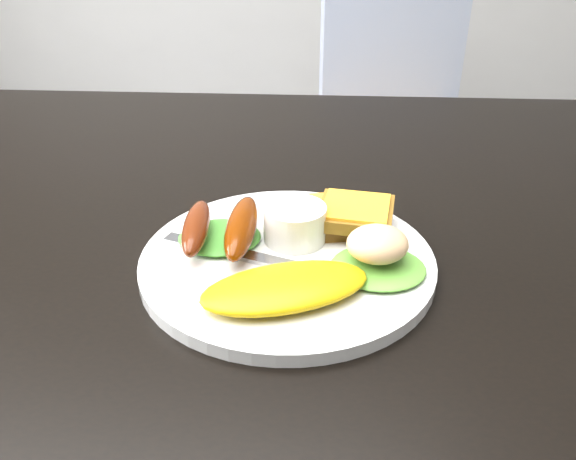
{
  "coord_description": "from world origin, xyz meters",
  "views": [
    {
      "loc": [
        0.12,
        -0.58,
        1.03
      ],
      "look_at": [
        0.09,
        -0.14,
        0.78
      ],
      "focal_mm": 35.0,
      "sensor_mm": 36.0,
      "label": 1
    }
  ],
  "objects_px": {
    "person": "(213,46)",
    "plate": "(287,260)",
    "dining_table": "(218,207)",
    "dining_chair": "(395,130)"
  },
  "relations": [
    {
      "from": "person",
      "to": "plate",
      "type": "relative_size",
      "value": 5.74
    },
    {
      "from": "plate",
      "to": "dining_chair",
      "type": "bearing_deg",
      "value": 78.35
    },
    {
      "from": "dining_table",
      "to": "plate",
      "type": "xyz_separation_m",
      "value": [
        0.09,
        -0.15,
        0.03
      ]
    },
    {
      "from": "dining_table",
      "to": "plate",
      "type": "bearing_deg",
      "value": -58.8
    },
    {
      "from": "dining_table",
      "to": "person",
      "type": "xyz_separation_m",
      "value": [
        -0.13,
        0.72,
        0.03
      ]
    },
    {
      "from": "dining_table",
      "to": "plate",
      "type": "relative_size",
      "value": 4.51
    },
    {
      "from": "dining_table",
      "to": "person",
      "type": "bearing_deg",
      "value": 100.39
    },
    {
      "from": "dining_table",
      "to": "person",
      "type": "height_order",
      "value": "person"
    },
    {
      "from": "person",
      "to": "plate",
      "type": "distance_m",
      "value": 0.9
    },
    {
      "from": "dining_table",
      "to": "plate",
      "type": "distance_m",
      "value": 0.18
    }
  ]
}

